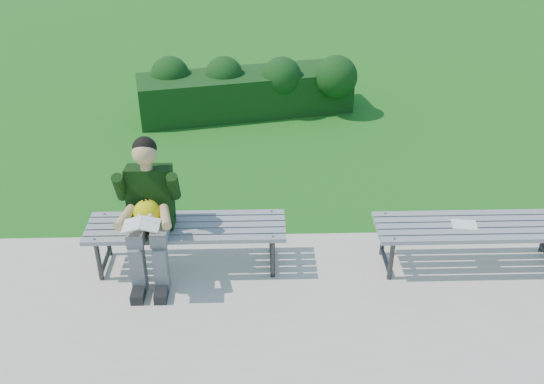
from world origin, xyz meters
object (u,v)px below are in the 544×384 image
Objects in this scene: bench_left at (187,230)px; seated_boy at (149,208)px; hedge at (250,87)px; bench_right at (474,230)px; paper_sheet at (464,224)px.

seated_boy is (-0.30, -0.09, 0.30)m from bench_left.
seated_boy is at bearing -102.89° from hedge.
bench_right is at bearing 0.54° from seated_boy.
paper_sheet is at bearing 180.00° from bench_right.
paper_sheet is at bearing -62.81° from hedge.
bench_right is 0.12m from paper_sheet.
seated_boy is at bearing -179.46° from bench_right.
bench_left is (-0.57, -3.73, 0.02)m from hedge.
hedge is 4.31m from bench_right.
bench_left is at bearing -98.76° from hedge.
seated_boy is (-0.87, -3.82, 0.32)m from hedge.
bench_left is 1.37× the size of seated_boy.
seated_boy reaches higher than paper_sheet.
hedge is 1.80× the size of bench_right.
seated_boy reaches higher than bench_right.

